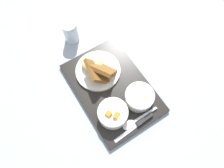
{
  "coord_description": "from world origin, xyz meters",
  "views": [
    {
      "loc": [
        -0.24,
        0.2,
        0.77
      ],
      "look_at": [
        0.0,
        0.0,
        0.05
      ],
      "focal_mm": 32.0,
      "sensor_mm": 36.0,
      "label": 1
    }
  ],
  "objects_px": {
    "spoon": "(135,121)",
    "glass_water": "(71,33)",
    "knife": "(141,122)",
    "bowl_salad": "(113,113)",
    "plate_main": "(96,68)",
    "bowl_soup": "(139,97)"
  },
  "relations": [
    {
      "from": "plate_main",
      "to": "knife",
      "type": "distance_m",
      "value": 0.28
    },
    {
      "from": "knife",
      "to": "spoon",
      "type": "bearing_deg",
      "value": -44.56
    },
    {
      "from": "bowl_soup",
      "to": "plate_main",
      "type": "height_order",
      "value": "plate_main"
    },
    {
      "from": "plate_main",
      "to": "glass_water",
      "type": "distance_m",
      "value": 0.22
    },
    {
      "from": "plate_main",
      "to": "spoon",
      "type": "relative_size",
      "value": 1.21
    },
    {
      "from": "knife",
      "to": "spoon",
      "type": "relative_size",
      "value": 1.13
    },
    {
      "from": "knife",
      "to": "glass_water",
      "type": "distance_m",
      "value": 0.5
    },
    {
      "from": "bowl_salad",
      "to": "knife",
      "type": "xyz_separation_m",
      "value": [
        -0.09,
        -0.07,
        -0.02
      ]
    },
    {
      "from": "plate_main",
      "to": "knife",
      "type": "bearing_deg",
      "value": 179.5
    },
    {
      "from": "bowl_soup",
      "to": "knife",
      "type": "distance_m",
      "value": 0.09
    },
    {
      "from": "plate_main",
      "to": "bowl_soup",
      "type": "bearing_deg",
      "value": -165.9
    },
    {
      "from": "spoon",
      "to": "glass_water",
      "type": "distance_m",
      "value": 0.48
    },
    {
      "from": "bowl_soup",
      "to": "spoon",
      "type": "bearing_deg",
      "value": 129.61
    },
    {
      "from": "bowl_soup",
      "to": "plate_main",
      "type": "bearing_deg",
      "value": 14.1
    },
    {
      "from": "bowl_soup",
      "to": "glass_water",
      "type": "height_order",
      "value": "glass_water"
    },
    {
      "from": "glass_water",
      "to": "knife",
      "type": "bearing_deg",
      "value": 177.33
    },
    {
      "from": "bowl_soup",
      "to": "bowl_salad",
      "type": "bearing_deg",
      "value": 83.22
    },
    {
      "from": "bowl_soup",
      "to": "knife",
      "type": "xyz_separation_m",
      "value": [
        -0.07,
        0.05,
        -0.02
      ]
    },
    {
      "from": "bowl_salad",
      "to": "knife",
      "type": "height_order",
      "value": "bowl_salad"
    },
    {
      "from": "bowl_salad",
      "to": "plate_main",
      "type": "height_order",
      "value": "plate_main"
    },
    {
      "from": "plate_main",
      "to": "glass_water",
      "type": "height_order",
      "value": "plate_main"
    },
    {
      "from": "bowl_salad",
      "to": "glass_water",
      "type": "height_order",
      "value": "glass_water"
    }
  ]
}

